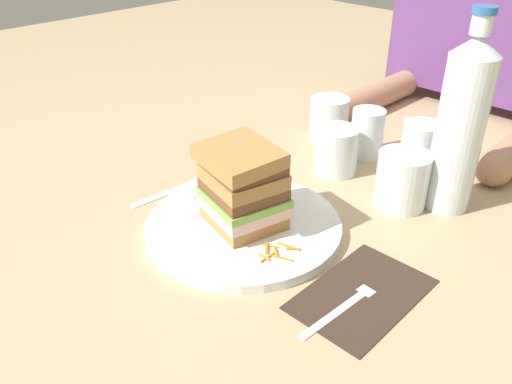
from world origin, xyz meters
name	(u,v)px	position (x,y,z in m)	size (l,w,h in m)	color
ground_plane	(252,235)	(0.00, 0.00, 0.00)	(3.00, 3.00, 0.00)	tan
main_plate	(241,227)	(-0.02, 0.00, 0.01)	(0.29, 0.29, 0.01)	white
sandwich	(241,188)	(-0.02, -0.01, 0.07)	(0.13, 0.12, 0.13)	#A87A42
carrot_shred_0	(221,199)	(-0.09, 0.02, 0.02)	(0.00, 0.00, 0.03)	orange
carrot_shred_1	(217,194)	(-0.10, 0.02, 0.02)	(0.00, 0.00, 0.03)	orange
carrot_shred_2	(201,198)	(-0.11, 0.00, 0.02)	(0.00, 0.00, 0.03)	orange
carrot_shred_3	(203,195)	(-0.12, 0.01, 0.02)	(0.00, 0.00, 0.02)	orange
carrot_shred_4	(206,202)	(-0.10, 0.00, 0.02)	(0.00, 0.00, 0.03)	orange
carrot_shred_5	(226,192)	(-0.10, 0.04, 0.02)	(0.00, 0.00, 0.02)	orange
carrot_shred_6	(214,200)	(-0.09, 0.01, 0.02)	(0.00, 0.00, 0.03)	orange
carrot_shred_7	(291,250)	(0.08, 0.00, 0.02)	(0.00, 0.00, 0.02)	orange
carrot_shred_8	(264,257)	(0.06, -0.04, 0.02)	(0.00, 0.00, 0.02)	orange
carrot_shred_9	(287,247)	(0.07, 0.00, 0.02)	(0.00, 0.00, 0.03)	orange
carrot_shred_10	(276,252)	(0.07, -0.02, 0.02)	(0.00, 0.00, 0.02)	orange
carrot_shred_11	(270,246)	(0.05, -0.02, 0.02)	(0.00, 0.00, 0.02)	orange
carrot_shred_12	(281,258)	(0.08, -0.03, 0.02)	(0.00, 0.00, 0.03)	orange
carrot_shred_13	(269,256)	(0.07, -0.03, 0.02)	(0.00, 0.00, 0.03)	orange
carrot_shred_14	(267,248)	(0.05, -0.02, 0.02)	(0.00, 0.00, 0.02)	orange
napkin_dark	(362,294)	(0.19, 0.01, 0.00)	(0.12, 0.18, 0.00)	#38281E
fork	(351,300)	(0.19, -0.02, 0.00)	(0.02, 0.17, 0.00)	silver
knife	(181,187)	(-0.18, 0.01, 0.00)	(0.03, 0.20, 0.00)	silver
juice_glass	(402,183)	(0.10, 0.22, 0.04)	(0.08, 0.08, 0.09)	white
water_bottle	(461,125)	(0.16, 0.27, 0.14)	(0.07, 0.07, 0.30)	silver
empty_tumbler_0	(367,133)	(-0.04, 0.33, 0.04)	(0.06, 0.06, 0.09)	silver
empty_tumbler_1	(329,118)	(-0.13, 0.35, 0.04)	(0.08, 0.08, 0.08)	silver
empty_tumbler_2	(421,144)	(0.05, 0.37, 0.04)	(0.07, 0.07, 0.08)	silver
empty_tumbler_3	(336,150)	(-0.04, 0.24, 0.04)	(0.08, 0.08, 0.08)	silver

